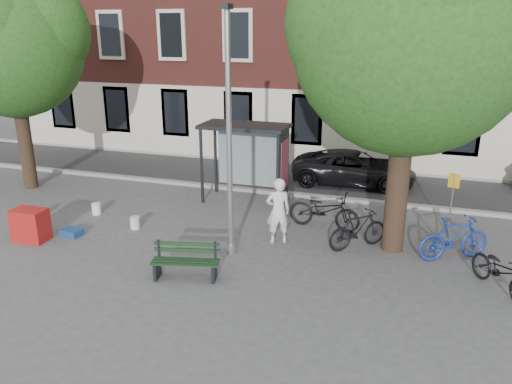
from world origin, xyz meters
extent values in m
plane|color=#4C4C4F|center=(0.00, 0.00, 0.00)|extent=(90.00, 90.00, 0.00)
cube|color=#28282B|center=(0.00, 7.00, 0.01)|extent=(40.00, 4.00, 0.01)
cube|color=gray|center=(0.00, 5.00, 0.06)|extent=(40.00, 0.25, 0.12)
cube|color=gray|center=(0.00, 9.00, 0.06)|extent=(40.00, 0.25, 0.12)
cylinder|color=#9EA0A3|center=(0.00, 0.00, 3.00)|extent=(0.14, 0.14, 6.00)
cylinder|color=#9EA0A3|center=(0.00, 0.00, 0.12)|extent=(0.28, 0.28, 0.24)
cube|color=#1E2328|center=(0.00, 0.00, 6.05)|extent=(0.18, 0.35, 0.12)
cylinder|color=black|center=(4.00, 1.50, 1.70)|extent=(0.56, 0.56, 3.40)
sphere|color=#194E17|center=(4.00, 1.50, 5.40)|extent=(5.60, 5.60, 5.60)
sphere|color=#194E17|center=(4.90, 1.90, 5.90)|extent=(3.92, 3.92, 3.92)
sphere|color=#194E17|center=(3.20, 1.20, 5.70)|extent=(4.20, 4.20, 4.20)
sphere|color=#194E17|center=(4.20, 0.60, 6.00)|extent=(3.64, 3.64, 3.64)
cylinder|color=black|center=(-9.00, 3.00, 1.60)|extent=(0.48, 0.48, 3.20)
sphere|color=#194E17|center=(-9.00, 3.00, 5.00)|extent=(4.80, 4.80, 4.80)
sphere|color=#194E17|center=(-8.10, 3.40, 5.50)|extent=(3.36, 3.36, 3.36)
cube|color=#1E2328|center=(-2.30, 3.40, 1.25)|extent=(0.08, 0.08, 2.50)
cube|color=#1E2328|center=(0.30, 3.40, 1.25)|extent=(0.08, 0.08, 2.50)
cube|color=#1E2328|center=(-2.30, 4.60, 1.25)|extent=(0.08, 0.08, 2.50)
cube|color=#1E2328|center=(0.30, 4.60, 1.25)|extent=(0.08, 0.08, 2.50)
cube|color=#1E2328|center=(-1.00, 4.00, 2.56)|extent=(2.85, 1.45, 0.12)
cube|color=#8C999E|center=(-1.00, 4.60, 1.38)|extent=(2.34, 0.04, 2.00)
cube|color=#1E2328|center=(0.30, 4.00, 1.38)|extent=(0.12, 1.14, 2.12)
cube|color=#D84C19|center=(0.37, 4.00, 1.38)|extent=(0.02, 0.90, 1.62)
imported|color=silver|center=(0.99, 1.00, 0.91)|extent=(0.79, 0.69, 1.83)
cube|color=#1E2328|center=(-1.15, -1.83, 0.20)|extent=(0.19, 0.50, 0.40)
cube|color=#1E2328|center=(0.15, -1.52, 0.20)|extent=(0.19, 0.50, 0.40)
cube|color=#163219|center=(-0.46, -1.83, 0.42)|extent=(1.55, 0.48, 0.04)
cube|color=#163219|center=(-0.50, -1.67, 0.42)|extent=(1.55, 0.48, 0.04)
cube|color=#163219|center=(-0.54, -1.52, 0.42)|extent=(1.55, 0.48, 0.04)
cube|color=#163219|center=(-0.56, -1.43, 0.60)|extent=(1.54, 0.41, 0.09)
cube|color=#163219|center=(-0.56, -1.43, 0.76)|extent=(1.54, 0.41, 0.09)
imported|color=black|center=(2.00, 2.37, 0.56)|extent=(2.21, 1.02, 1.12)
imported|color=navy|center=(5.49, 1.34, 0.58)|extent=(1.93, 1.44, 1.15)
imported|color=black|center=(6.40, -0.08, 0.50)|extent=(1.57, 1.95, 0.99)
imported|color=black|center=(3.10, 1.28, 0.53)|extent=(1.66, 1.56, 1.07)
imported|color=black|center=(2.25, 7.03, 0.63)|extent=(4.60, 2.25, 1.26)
cube|color=#A71A16|center=(-5.51, -0.97, 0.45)|extent=(0.92, 0.63, 0.90)
cube|color=navy|center=(-4.67, -0.36, 0.10)|extent=(0.59, 0.46, 0.20)
cylinder|color=white|center=(-6.55, 0.40, 0.18)|extent=(0.34, 0.34, 0.36)
cylinder|color=silver|center=(-3.24, 0.66, 0.18)|extent=(0.29, 0.29, 0.36)
cylinder|color=white|center=(-5.03, 1.33, 0.18)|extent=(0.36, 0.36, 0.36)
cylinder|color=#9EA0A3|center=(5.45, 3.06, 0.86)|extent=(0.04, 0.04, 1.73)
cube|color=gold|center=(5.45, 3.06, 1.58)|extent=(0.30, 0.12, 0.40)
camera|label=1|loc=(4.29, -11.14, 5.58)|focal=35.00mm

